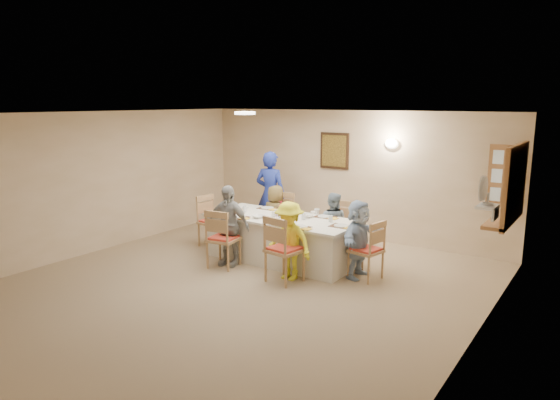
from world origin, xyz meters
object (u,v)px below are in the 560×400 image
Objects in this scene: diner_right_end at (359,239)px; diner_front_left at (228,226)px; caregiver at (270,194)px; dining_table at (282,239)px; desk_fan at (486,194)px; chair_front_left at (224,238)px; chair_front_right at (285,248)px; condiment_ketchup at (281,209)px; diner_front_right at (289,241)px; diner_back_right at (332,225)px; serving_hatch at (515,184)px; chair_right_end at (366,249)px; chair_back_left at (279,219)px; chair_back_right at (336,229)px; chair_left_end at (213,221)px; diner_back_left at (276,216)px.

diner_front_left is at bearing 109.75° from diner_right_end.
dining_table is at bearing 122.78° from caregiver.
desk_fan is 0.31× the size of chair_front_left.
chair_front_right reaches higher than condiment_ketchup.
diner_right_end is (0.82, 0.68, 0.01)m from diner_front_right.
diner_back_right is (0.00, 1.48, 0.05)m from chair_front_right.
caregiver is (-4.43, 0.16, -0.64)m from serving_hatch.
condiment_ketchup is (0.55, 0.85, 0.40)m from chair_front_left.
diner_back_right is 1.36m from diner_front_right.
diner_back_right reaches higher than chair_right_end.
caregiver is at bearing 135.98° from chair_back_left.
serving_hatch is 1.36m from desk_fan.
dining_table is at bearing -131.99° from chair_back_right.
diner_front_left is 0.94m from condiment_ketchup.
chair_right_end is at bearing -151.46° from serving_hatch.
diner_right_end reaches higher than condiment_ketchup.
chair_front_right is (1.20, 0.00, 0.02)m from chair_front_left.
serving_hatch is at bearing -61.93° from diner_right_end.
diner_back_right is (-0.95, 0.68, 0.10)m from chair_right_end.
chair_left_end is at bearing 91.15° from diner_right_end.
diner_right_end is 1.50m from condiment_ketchup.
chair_back_left is 1.60m from chair_front_left.
diner_back_left is 2.13m from diner_right_end.
chair_right_end is at bearing -131.90° from chair_front_right.
chair_right_end is at bearing 40.15° from diner_front_right.
diner_back_left reaches higher than condiment_ketchup.
caregiver is at bearing 162.91° from chair_back_right.
condiment_ketchup is at bearing -44.79° from chair_front_right.
diner_back_right is at bearing -95.12° from chair_back_right.
diner_front_right is (1.20, -1.48, 0.11)m from chair_back_left.
serving_hatch reaches higher than diner_front_right.
chair_front_right is at bearing 121.77° from diner_back_left.
diner_back_right is (1.20, 0.00, -0.01)m from diner_back_left.
serving_hatch is at bearing 35.63° from diner_front_right.
diner_back_right reaches higher than chair_front_right.
diner_right_end is 0.71× the size of caregiver.
desk_fan is 4.12m from diner_back_left.
dining_table is 1.01m from chair_back_left.
diner_front_left is 1.10× the size of diner_right_end.
chair_right_end is at bearing -169.35° from chair_front_left.
dining_table is 2.65× the size of chair_back_left.
desk_fan is 2.06m from chair_right_end.
chair_back_left is 1.05× the size of chair_right_end.
chair_left_end reaches higher than chair_back_right.
chair_front_left is at bearing -122.95° from condiment_ketchup.
serving_hatch is 4.11m from chair_back_left.
chair_right_end is 2.26m from diner_front_left.
chair_front_right is at bearing -39.25° from chair_right_end.
chair_front_left is 0.81× the size of diner_right_end.
diner_front_left reaches higher than diner_back_left.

